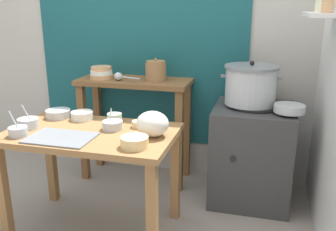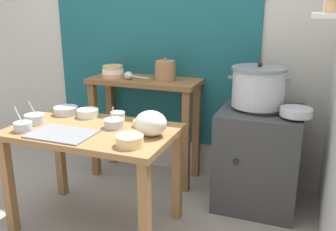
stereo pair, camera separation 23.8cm
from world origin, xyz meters
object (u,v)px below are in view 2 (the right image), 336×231
prep_table (93,144)px  prep_bowl_0 (88,113)px  wide_pan (296,112)px  prep_bowl_5 (66,110)px  bowl_stack_enamel (113,72)px  prep_bowl_7 (23,126)px  ladle (129,76)px  back_shelf_table (145,104)px  prep_bowl_4 (158,121)px  serving_tray (62,134)px  prep_bowl_8 (141,123)px  steamer_pot (258,87)px  prep_bowl_2 (35,119)px  prep_bowl_6 (118,116)px  plastic_bag (151,124)px  prep_bowl_3 (130,140)px  stove_block (258,157)px  prep_bowl_1 (114,123)px  clay_pot (165,71)px

prep_table → prep_bowl_0: size_ratio=7.10×
wide_pan → prep_bowl_5: size_ratio=1.23×
prep_bowl_0 → prep_bowl_5: prep_bowl_0 is taller
bowl_stack_enamel → prep_bowl_7: bearing=-96.2°
ladle → back_shelf_table: bearing=39.0°
prep_bowl_4 → prep_table: bearing=-148.3°
bowl_stack_enamel → serving_tray: bearing=-80.2°
prep_bowl_8 → steamer_pot: bearing=39.9°
bowl_stack_enamel → wide_pan: bowl_stack_enamel is taller
prep_bowl_8 → wide_pan: bearing=23.2°
prep_bowl_2 → prep_bowl_7: bearing=-77.6°
prep_bowl_2 → serving_tray: bearing=-21.8°
prep_bowl_6 → plastic_bag: bearing=-29.9°
plastic_bag → prep_bowl_3: plastic_bag is taller
prep_bowl_3 → ladle: bearing=116.4°
plastic_bag → prep_bowl_6: plastic_bag is taller
prep_table → prep_bowl_3: prep_bowl_3 is taller
prep_bowl_6 → prep_bowl_3: bearing=-53.8°
stove_block → prep_bowl_0: (-1.18, -0.50, 0.37)m
prep_bowl_1 → prep_bowl_5: size_ratio=0.78×
ladle → prep_bowl_3: size_ratio=1.51×
prep_bowl_7 → prep_bowl_8: 0.76m
prep_table → bowl_stack_enamel: bearing=109.2°
prep_bowl_1 → prep_bowl_5: (-0.49, 0.15, -0.00)m
prep_bowl_4 → prep_bowl_7: (-0.77, -0.43, 0.01)m
prep_bowl_3 → clay_pot: bearing=99.8°
ladle → wide_pan: size_ratio=1.13×
prep_bowl_6 → prep_bowl_1: bearing=-72.9°
prep_bowl_1 → prep_bowl_3: (0.25, -0.26, 0.00)m
back_shelf_table → clay_pot: (0.19, 0.00, 0.30)m
prep_bowl_0 → prep_bowl_5: bearing=-180.0°
ladle → prep_bowl_4: 0.74m
stove_block → bowl_stack_enamel: size_ratio=3.95×
stove_block → serving_tray: 1.47m
prep_bowl_1 → prep_bowl_3: prep_bowl_1 is taller
bowl_stack_enamel → ladle: (0.18, -0.05, -0.01)m
clay_pot → plastic_bag: 0.88m
steamer_pot → serving_tray: steamer_pot is taller
steamer_pot → wide_pan: bearing=-29.5°
wide_pan → serving_tray: bearing=-151.4°
prep_bowl_3 → prep_bowl_7: (-0.77, -0.01, -0.00)m
back_shelf_table → steamer_pot: size_ratio=2.12×
ladle → stove_block: bearing=-2.5°
plastic_bag → prep_bowl_5: 0.81m
prep_bowl_7 → prep_table: bearing=26.7°
clay_pot → prep_bowl_7: bearing=-119.3°
wide_pan → prep_bowl_6: bearing=-162.3°
plastic_bag → back_shelf_table: bearing=116.5°
prep_table → prep_bowl_6: bearing=67.8°
prep_bowl_7 → prep_bowl_6: bearing=40.1°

